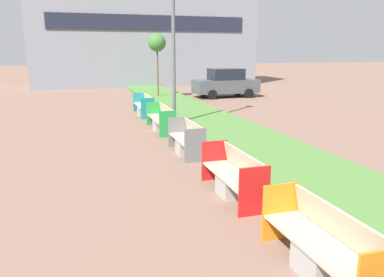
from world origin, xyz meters
name	(u,v)px	position (x,y,z in m)	size (l,w,h in m)	color
planter_grass_strip	(278,157)	(3.20, 12.00, 0.09)	(2.80, 120.00, 0.18)	#4C7A38
building_backdrop	(145,30)	(4.00, 36.85, 4.73)	(19.13, 5.21, 9.46)	gray
bench_orange_frame	(322,249)	(0.94, 6.93, 0.37)	(0.65, 2.12, 0.94)	#9E9B96
bench_red_frame	(233,179)	(0.94, 9.93, 0.37)	(0.65, 2.13, 0.94)	#9E9B96
bench_grey_frame	(187,142)	(0.93, 13.37, 0.36)	(0.65, 1.88, 0.94)	#9E9B96
bench_green_frame	(162,121)	(0.94, 16.86, 0.38)	(0.65, 2.47, 0.94)	#9E9B96
bench_teal_frame	(144,107)	(0.94, 20.61, 0.37)	(0.65, 2.32, 0.94)	#9E9B96
street_lamp_post	(173,10)	(1.55, 17.27, 4.46)	(0.24, 0.44, 8.15)	#56595B
sapling_tree_far	(157,43)	(2.88, 26.55, 3.43)	(1.09, 1.09, 4.02)	brown
parked_car_distant	(226,83)	(7.31, 26.06, 0.91)	(4.22, 2.00, 1.86)	#474C51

